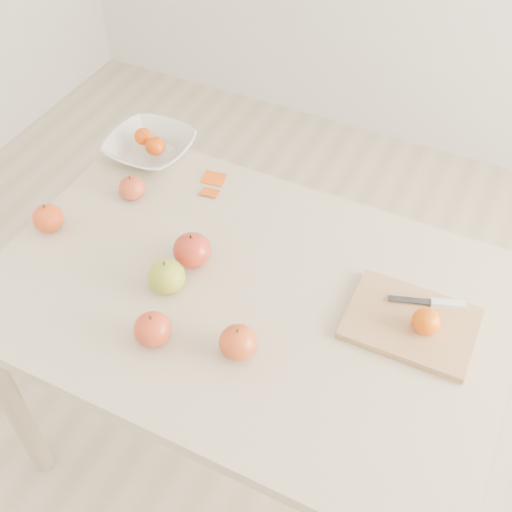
% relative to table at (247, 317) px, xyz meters
% --- Properties ---
extents(ground, '(3.50, 3.50, 0.00)m').
position_rel_table_xyz_m(ground, '(0.00, 0.00, -0.65)').
color(ground, '#C6B293').
rests_on(ground, ground).
extents(table, '(1.20, 0.80, 0.75)m').
position_rel_table_xyz_m(table, '(0.00, 0.00, 0.00)').
color(table, beige).
rests_on(table, ground).
extents(cutting_board, '(0.28, 0.21, 0.02)m').
position_rel_table_xyz_m(cutting_board, '(0.37, 0.07, 0.11)').
color(cutting_board, tan).
rests_on(cutting_board, table).
extents(board_tangerine, '(0.06, 0.06, 0.05)m').
position_rel_table_xyz_m(board_tangerine, '(0.40, 0.06, 0.14)').
color(board_tangerine, '#C75F07').
rests_on(board_tangerine, cutting_board).
extents(fruit_bowl, '(0.24, 0.24, 0.06)m').
position_rel_table_xyz_m(fruit_bowl, '(-0.47, 0.33, 0.13)').
color(fruit_bowl, silver).
rests_on(fruit_bowl, table).
extents(bowl_tangerine_near, '(0.05, 0.05, 0.05)m').
position_rel_table_xyz_m(bowl_tangerine_near, '(-0.50, 0.34, 0.15)').
color(bowl_tangerine_near, '#DF5607').
rests_on(bowl_tangerine_near, fruit_bowl).
extents(bowl_tangerine_far, '(0.06, 0.06, 0.05)m').
position_rel_table_xyz_m(bowl_tangerine_far, '(-0.44, 0.31, 0.15)').
color(bowl_tangerine_far, '#D64E07').
rests_on(bowl_tangerine_far, fruit_bowl).
extents(orange_peel_a, '(0.07, 0.05, 0.01)m').
position_rel_table_xyz_m(orange_peel_a, '(-0.26, 0.31, 0.10)').
color(orange_peel_a, '#E1530F').
rests_on(orange_peel_a, table).
extents(orange_peel_b, '(0.05, 0.04, 0.01)m').
position_rel_table_xyz_m(orange_peel_b, '(-0.24, 0.26, 0.10)').
color(orange_peel_b, '#CD4E0E').
rests_on(orange_peel_b, table).
extents(paring_knife, '(0.17, 0.07, 0.01)m').
position_rel_table_xyz_m(paring_knife, '(0.42, 0.14, 0.12)').
color(paring_knife, white).
rests_on(paring_knife, cutting_board).
extents(apple_green, '(0.09, 0.09, 0.08)m').
position_rel_table_xyz_m(apple_green, '(-0.17, -0.07, 0.14)').
color(apple_green, olive).
rests_on(apple_green, table).
extents(apple_red_a, '(0.07, 0.07, 0.06)m').
position_rel_table_xyz_m(apple_red_a, '(-0.42, 0.16, 0.13)').
color(apple_red_a, maroon).
rests_on(apple_red_a, table).
extents(apple_red_c, '(0.08, 0.08, 0.07)m').
position_rel_table_xyz_m(apple_red_c, '(-0.12, -0.21, 0.14)').
color(apple_red_c, '#99170C').
rests_on(apple_red_c, table).
extents(apple_red_e, '(0.08, 0.08, 0.07)m').
position_rel_table_xyz_m(apple_red_e, '(0.06, -0.16, 0.14)').
color(apple_red_e, '#A3160A').
rests_on(apple_red_e, table).
extents(apple_red_b, '(0.09, 0.09, 0.08)m').
position_rel_table_xyz_m(apple_red_b, '(-0.16, 0.03, 0.14)').
color(apple_red_b, maroon).
rests_on(apple_red_b, table).
extents(apple_red_d, '(0.08, 0.08, 0.07)m').
position_rel_table_xyz_m(apple_red_d, '(-0.54, -0.03, 0.13)').
color(apple_red_d, '#A21609').
rests_on(apple_red_d, table).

